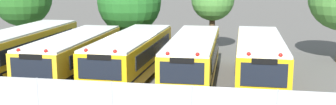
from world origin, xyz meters
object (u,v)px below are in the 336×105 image
school_bus_2 (132,55)px  school_bus_3 (194,57)px  school_bus_1 (74,54)px  school_bus_4 (259,59)px  school_bus_0 (20,50)px  tree_1 (129,1)px

school_bus_2 → school_bus_3: size_ratio=0.99×
school_bus_1 → school_bus_4: size_ratio=1.00×
school_bus_0 → tree_1: 9.25m
school_bus_0 → school_bus_4: school_bus_0 is taller
school_bus_0 → school_bus_4: bearing=-180.0°
school_bus_2 → tree_1: tree_1 is taller
school_bus_3 → school_bus_4: bearing=174.2°
school_bus_1 → tree_1: tree_1 is taller
school_bus_0 → tree_1: bearing=-121.3°
school_bus_1 → school_bus_3: (6.89, 0.40, 0.03)m
school_bus_2 → school_bus_3: school_bus_2 is taller
school_bus_2 → school_bus_3: 3.54m
school_bus_0 → school_bus_3: (10.44, 0.16, -0.08)m
tree_1 → school_bus_0: bearing=-121.8°
school_bus_0 → school_bus_1: school_bus_0 is taller
school_bus_4 → school_bus_3: bearing=-4.6°
school_bus_3 → school_bus_1: bearing=2.2°
school_bus_4 → school_bus_1: bearing=0.7°
school_bus_1 → school_bus_3: bearing=-176.8°
school_bus_2 → school_bus_1: bearing=7.6°
school_bus_0 → school_bus_4: (14.02, -0.13, -0.03)m
school_bus_1 → school_bus_0: bearing=-3.9°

